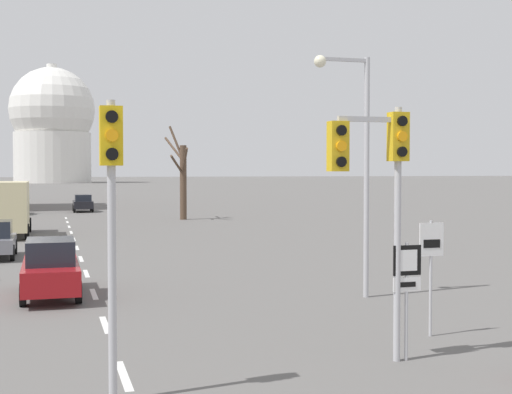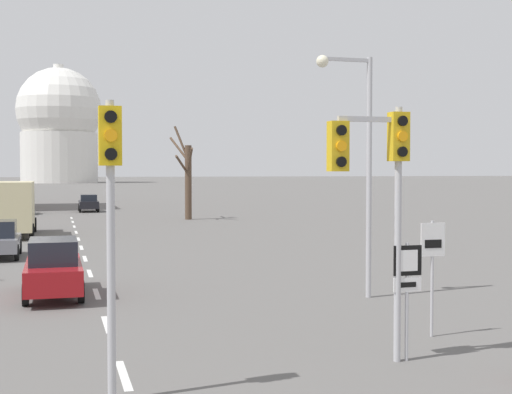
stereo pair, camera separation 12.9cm
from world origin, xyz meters
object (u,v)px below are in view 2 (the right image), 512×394
at_px(street_lamp_right, 359,149).
at_px(sedan_near_right, 89,203).
at_px(route_sign_post, 407,281).
at_px(delivery_truck, 13,207).
at_px(sedan_mid_centre, 20,205).
at_px(traffic_signal_centre_tall, 110,192).
at_px(sedan_far_left, 53,268).
at_px(traffic_signal_near_right, 378,170).
at_px(speed_limit_sign, 432,258).

bearing_deg(street_lamp_right, sedan_near_right, 96.95).
height_order(route_sign_post, delivery_truck, delivery_truck).
height_order(sedan_near_right, sedan_mid_centre, sedan_near_right).
relative_size(traffic_signal_centre_tall, delivery_truck, 0.68).
height_order(traffic_signal_centre_tall, sedan_mid_centre, traffic_signal_centre_tall).
height_order(traffic_signal_centre_tall, sedan_near_right, traffic_signal_centre_tall).
height_order(route_sign_post, street_lamp_right, street_lamp_right).
relative_size(traffic_signal_centre_tall, street_lamp_right, 0.69).
bearing_deg(sedan_near_right, traffic_signal_centre_tall, -92.10).
height_order(street_lamp_right, sedan_far_left, street_lamp_right).
bearing_deg(street_lamp_right, route_sign_post, -106.03).
relative_size(traffic_signal_near_right, speed_limit_sign, 1.90).
distance_m(speed_limit_sign, sedan_near_right, 52.46).
bearing_deg(sedan_far_left, route_sign_post, -54.22).
height_order(traffic_signal_near_right, sedan_near_right, traffic_signal_near_right).
bearing_deg(sedan_far_left, delivery_truck, 96.28).
distance_m(sedan_mid_centre, delivery_truck, 21.29).
height_order(route_sign_post, speed_limit_sign, speed_limit_sign).
height_order(route_sign_post, sedan_mid_centre, route_sign_post).
xyz_separation_m(route_sign_post, sedan_mid_centre, (-9.64, 51.52, -0.80)).
relative_size(speed_limit_sign, sedan_near_right, 0.66).
bearing_deg(sedan_far_left, traffic_signal_centre_tall, -84.77).
relative_size(speed_limit_sign, sedan_mid_centre, 0.68).
distance_m(traffic_signal_near_right, route_sign_post, 2.29).
bearing_deg(street_lamp_right, delivery_truck, 115.06).
xyz_separation_m(traffic_signal_near_right, speed_limit_sign, (2.18, 1.70, -2.01)).
bearing_deg(traffic_signal_near_right, sedan_near_right, 93.38).
bearing_deg(route_sign_post, speed_limit_sign, 48.20).
distance_m(traffic_signal_centre_tall, delivery_truck, 31.39).
xyz_separation_m(traffic_signal_near_right, sedan_far_left, (-6.14, 9.39, -2.94)).
bearing_deg(delivery_truck, sedan_far_left, -83.72).
distance_m(traffic_signal_near_right, sedan_mid_centre, 52.37).
distance_m(traffic_signal_near_right, sedan_near_right, 54.05).
xyz_separation_m(sedan_far_left, delivery_truck, (-2.30, 20.85, 0.84)).
bearing_deg(route_sign_post, sedan_near_right, 94.06).
distance_m(traffic_signal_centre_tall, sedan_mid_centre, 52.65).
bearing_deg(delivery_truck, route_sign_post, -73.30).
bearing_deg(traffic_signal_centre_tall, traffic_signal_near_right, 10.26).
bearing_deg(traffic_signal_near_right, speed_limit_sign, 37.97).
bearing_deg(route_sign_post, sedan_mid_centre, 100.60).
bearing_deg(sedan_mid_centre, street_lamp_right, -75.51).
bearing_deg(street_lamp_right, traffic_signal_centre_tall, -135.46).
distance_m(street_lamp_right, sedan_mid_centre, 46.41).
distance_m(sedan_near_right, sedan_mid_centre, 6.29).
xyz_separation_m(sedan_near_right, sedan_far_left, (-2.96, -44.48, 0.06)).
relative_size(route_sign_post, delivery_truck, 0.33).
height_order(street_lamp_right, sedan_near_right, street_lamp_right).
xyz_separation_m(route_sign_post, delivery_truck, (-9.08, 30.25, 0.10)).
relative_size(route_sign_post, sedan_near_right, 0.59).
relative_size(speed_limit_sign, street_lamp_right, 0.37).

